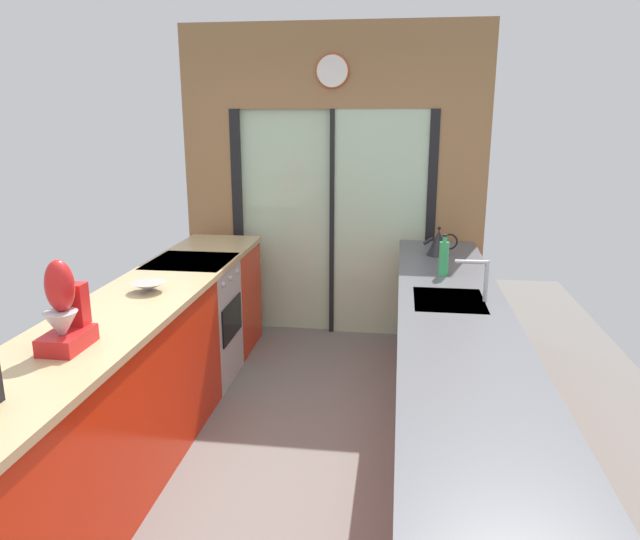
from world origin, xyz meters
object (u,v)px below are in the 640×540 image
object	(u,v)px
stand_mixer	(65,315)
mixing_bowl	(149,286)
kettle	(439,242)
soap_bottle	(444,258)
oven_range	(194,321)

from	to	relation	value
stand_mixer	mixing_bowl	bearing A→B (deg)	90.00
mixing_bowl	kettle	xyz separation A→B (m)	(1.78, 1.20, 0.07)
stand_mixer	soap_bottle	distance (m)	2.34
mixing_bowl	stand_mixer	bearing A→B (deg)	-90.00
kettle	mixing_bowl	bearing A→B (deg)	-146.02
oven_range	stand_mixer	bearing A→B (deg)	-89.37
oven_range	stand_mixer	world-z (taller)	stand_mixer
oven_range	mixing_bowl	xyz separation A→B (m)	(0.02, -0.78, 0.50)
mixing_bowl	soap_bottle	size ratio (longest dim) A/B	0.76
oven_range	kettle	world-z (taller)	kettle
kettle	stand_mixer	bearing A→B (deg)	-130.41
kettle	soap_bottle	world-z (taller)	soap_bottle
stand_mixer	kettle	xyz separation A→B (m)	(1.78, 2.09, -0.06)
oven_range	mixing_bowl	size ratio (longest dim) A/B	4.37
kettle	soap_bottle	bearing A→B (deg)	-90.23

